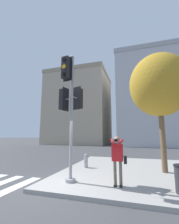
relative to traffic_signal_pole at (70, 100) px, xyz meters
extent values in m
plane|color=#424244|center=(-0.61, -0.68, -3.41)|extent=(160.00, 160.00, 0.00)
cube|color=#9E9B96|center=(2.89, 2.82, -3.34)|extent=(8.00, 8.00, 0.14)
cube|color=silver|center=(-1.81, -0.62, -3.41)|extent=(0.45, 2.31, 0.01)
cylinder|color=#939399|center=(0.09, -0.02, -3.21)|extent=(0.41, 0.41, 0.12)
cylinder|color=#939399|center=(0.09, -0.02, -0.65)|extent=(0.12, 0.12, 5.01)
sphere|color=#939399|center=(0.09, -0.02, 1.90)|extent=(0.13, 0.13, 0.13)
cylinder|color=#939399|center=(0.15, 0.17, 0.12)|extent=(0.13, 0.29, 0.05)
cube|color=black|center=(0.23, 0.42, 0.12)|extent=(0.36, 0.32, 0.90)
cube|color=black|center=(0.19, 0.30, 0.12)|extent=(0.41, 0.15, 1.02)
cylinder|color=black|center=(0.27, 0.55, 0.42)|extent=(0.17, 0.08, 0.17)
cylinder|color=orange|center=(0.27, 0.55, 0.12)|extent=(0.17, 0.08, 0.17)
cylinder|color=black|center=(0.27, 0.55, -0.18)|extent=(0.17, 0.08, 0.17)
cylinder|color=#939399|center=(0.06, -0.22, 1.21)|extent=(0.10, 0.29, 0.05)
cube|color=black|center=(0.01, -0.48, 1.21)|extent=(0.34, 0.29, 0.90)
cube|color=black|center=(0.03, -0.35, 1.21)|extent=(0.42, 0.10, 1.02)
cylinder|color=black|center=(-0.02, -0.61, 1.51)|extent=(0.17, 0.06, 0.17)
cylinder|color=orange|center=(-0.02, -0.61, 1.21)|extent=(0.17, 0.06, 0.17)
cylinder|color=black|center=(-0.02, -0.61, 0.91)|extent=(0.17, 0.06, 0.17)
cylinder|color=#939399|center=(-0.11, 0.02, 0.05)|extent=(0.29, 0.11, 0.05)
cube|color=black|center=(-0.36, 0.08, 0.05)|extent=(0.30, 0.34, 0.90)
cube|color=black|center=(-0.23, 0.05, 0.05)|extent=(0.11, 0.42, 1.02)
cylinder|color=black|center=(-0.49, 0.11, 0.35)|extent=(0.07, 0.17, 0.17)
cylinder|color=orange|center=(-0.49, 0.11, 0.05)|extent=(0.07, 0.17, 0.17)
cylinder|color=black|center=(-0.49, 0.11, -0.25)|extent=(0.07, 0.17, 0.17)
cube|color=black|center=(1.82, -0.01, -3.25)|extent=(0.09, 0.24, 0.05)
cube|color=black|center=(2.02, -0.01, -3.25)|extent=(0.09, 0.24, 0.05)
cylinder|color=#6B6051|center=(1.82, 0.05, -2.84)|extent=(0.11, 0.11, 0.85)
cylinder|color=#6B6051|center=(2.02, 0.05, -2.84)|extent=(0.11, 0.11, 0.85)
cube|color=red|center=(1.92, 0.05, -2.11)|extent=(0.40, 0.22, 0.61)
sphere|color=tan|center=(1.92, 0.05, -1.64)|extent=(0.22, 0.22, 0.22)
cube|color=black|center=(1.92, -0.26, -1.66)|extent=(0.12, 0.10, 0.09)
cylinder|color=black|center=(1.92, -0.33, -1.66)|extent=(0.06, 0.08, 0.06)
cylinder|color=red|center=(1.78, -0.09, -1.74)|extent=(0.23, 0.35, 0.23)
cylinder|color=red|center=(2.05, -0.09, -1.74)|extent=(0.23, 0.35, 0.23)
cube|color=black|center=(2.20, 0.07, -2.37)|extent=(0.10, 0.20, 0.26)
cylinder|color=brown|center=(3.88, 2.66, -1.60)|extent=(0.26, 0.26, 3.35)
ellipsoid|color=#BC8E28|center=(3.88, 2.66, 1.13)|extent=(3.01, 3.01, 3.31)
cylinder|color=#99999E|center=(-0.14, 2.60, -2.98)|extent=(0.22, 0.22, 0.58)
sphere|color=#99999E|center=(-0.14, 2.60, -2.62)|extent=(0.19, 0.19, 0.19)
cylinder|color=#99999E|center=(-0.14, 2.46, -2.91)|extent=(0.10, 0.06, 0.10)
cube|color=tan|center=(-9.54, 26.42, 4.13)|extent=(12.97, 11.44, 15.08)
cube|color=gray|center=(-9.54, 26.42, 12.07)|extent=(13.17, 11.64, 0.80)
cube|color=#BCBCC1|center=(7.45, 25.54, 4.64)|extent=(15.53, 13.39, 16.09)
cube|color=#A3A3A8|center=(7.45, 25.54, 13.08)|extent=(15.73, 13.59, 0.80)
camera|label=1|loc=(2.58, -5.66, -1.47)|focal=24.00mm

